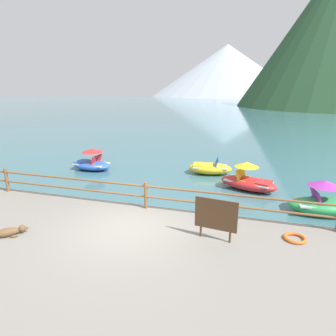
% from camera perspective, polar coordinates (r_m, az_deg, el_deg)
% --- Properties ---
extents(ground_plane, '(200.00, 200.00, 0.00)m').
position_cam_1_polar(ground_plane, '(47.43, 12.53, 10.02)').
color(ground_plane, '#3D6B75').
extents(promenade_dock, '(28.00, 8.00, 0.40)m').
position_cam_1_polar(promenade_dock, '(7.31, -15.50, -20.57)').
color(promenade_dock, gray).
rests_on(promenade_dock, ground).
extents(dock_railing, '(23.92, 0.12, 0.95)m').
position_cam_1_polar(dock_railing, '(9.91, -4.45, -4.84)').
color(dock_railing, brown).
rests_on(dock_railing, promenade_dock).
extents(sign_board, '(1.17, 0.20, 1.19)m').
position_cam_1_polar(sign_board, '(7.96, 9.50, -9.23)').
color(sign_board, beige).
rests_on(sign_board, promenade_dock).
extents(dog_resting, '(0.85, 0.76, 0.26)m').
position_cam_1_polar(dog_resting, '(9.44, -28.86, -11.02)').
color(dog_resting, brown).
rests_on(dog_resting, promenade_dock).
extents(life_ring, '(0.61, 0.61, 0.09)m').
position_cam_1_polar(life_ring, '(8.88, 23.90, -12.62)').
color(life_ring, orange).
rests_on(life_ring, promenade_dock).
extents(pedal_boat_0, '(2.70, 1.56, 1.28)m').
position_cam_1_polar(pedal_boat_0, '(11.91, 28.82, -6.13)').
color(pedal_boat_0, green).
rests_on(pedal_boat_0, ground).
extents(pedal_boat_1, '(2.79, 1.92, 1.27)m').
position_cam_1_polar(pedal_boat_1, '(13.37, 15.64, -2.49)').
color(pedal_boat_1, red).
rests_on(pedal_boat_1, ground).
extents(pedal_boat_2, '(2.41, 1.44, 0.91)m').
position_cam_1_polar(pedal_boat_2, '(15.41, 8.30, -0.02)').
color(pedal_boat_2, yellow).
rests_on(pedal_boat_2, ground).
extents(pedal_boat_3, '(2.35, 1.39, 1.22)m').
position_cam_1_polar(pedal_boat_3, '(16.57, -14.96, 1.04)').
color(pedal_boat_3, blue).
rests_on(pedal_boat_3, ground).
extents(cliff_headland, '(43.53, 43.53, 34.60)m').
position_cam_1_polar(cliff_headland, '(80.28, 30.28, 22.23)').
color(cliff_headland, '#284C2D').
rests_on(cliff_headland, ground).
extents(distant_peak, '(74.30, 74.30, 24.64)m').
position_cam_1_polar(distant_peak, '(153.33, 11.58, 18.42)').
color(distant_peak, '#A8B2C1').
rests_on(distant_peak, ground).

